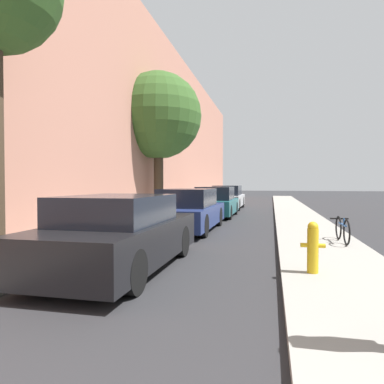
# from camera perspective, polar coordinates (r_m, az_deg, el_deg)

# --- Properties ---
(ground_plane) EXTENTS (120.00, 120.00, 0.00)m
(ground_plane) POSITION_cam_1_polar(r_m,az_deg,el_deg) (15.12, 6.26, -4.48)
(ground_plane) COLOR #28282B
(sidewalk_left) EXTENTS (2.00, 52.00, 0.12)m
(sidewalk_left) POSITION_cam_1_polar(r_m,az_deg,el_deg) (15.72, -4.32, -4.04)
(sidewalk_left) COLOR gray
(sidewalk_left) RESTS_ON ground
(sidewalk_right) EXTENTS (2.00, 52.00, 0.12)m
(sidewalk_right) POSITION_cam_1_polar(r_m,az_deg,el_deg) (15.06, 17.32, -4.34)
(sidewalk_right) COLOR gray
(sidewalk_right) RESTS_ON ground
(building_facade_left) EXTENTS (0.70, 52.00, 9.56)m
(building_facade_left) POSITION_cam_1_polar(r_m,az_deg,el_deg) (16.42, -8.97, 12.74)
(building_facade_left) COLOR tan
(building_facade_left) RESTS_ON ground
(parked_car_black) EXTENTS (1.76, 4.26, 1.34)m
(parked_car_black) POSITION_cam_1_polar(r_m,az_deg,el_deg) (6.41, -11.68, -6.78)
(parked_car_black) COLOR black
(parked_car_black) RESTS_ON ground
(parked_car_navy) EXTENTS (1.71, 4.60, 1.38)m
(parked_car_navy) POSITION_cam_1_polar(r_m,az_deg,el_deg) (11.46, -0.48, -3.08)
(parked_car_navy) COLOR black
(parked_car_navy) RESTS_ON ground
(parked_car_teal) EXTENTS (1.75, 4.05, 1.40)m
(parked_car_teal) POSITION_cam_1_polar(r_m,az_deg,el_deg) (16.27, 3.92, -1.76)
(parked_car_teal) COLOR black
(parked_car_teal) RESTS_ON ground
(parked_car_silver) EXTENTS (1.73, 4.63, 1.42)m
(parked_car_silver) POSITION_cam_1_polar(r_m,az_deg,el_deg) (21.26, 5.88, -0.95)
(parked_car_silver) COLOR black
(parked_car_silver) RESTS_ON ground
(street_tree_far) EXTENTS (3.98, 3.98, 6.55)m
(street_tree_far) POSITION_cam_1_polar(r_m,az_deg,el_deg) (16.44, -5.53, 12.28)
(street_tree_far) COLOR #423323
(street_tree_far) RESTS_ON sidewalk_left
(fire_hydrant) EXTENTS (0.38, 0.18, 0.82)m
(fire_hydrant) POSITION_cam_1_polar(r_m,az_deg,el_deg) (5.95, 19.21, -8.44)
(fire_hydrant) COLOR gold
(fire_hydrant) RESTS_ON sidewalk_right
(bicycle) EXTENTS (0.44, 1.47, 0.60)m
(bicycle) POSITION_cam_1_polar(r_m,az_deg,el_deg) (9.28, 23.43, -5.66)
(bicycle) COLOR black
(bicycle) RESTS_ON sidewalk_right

